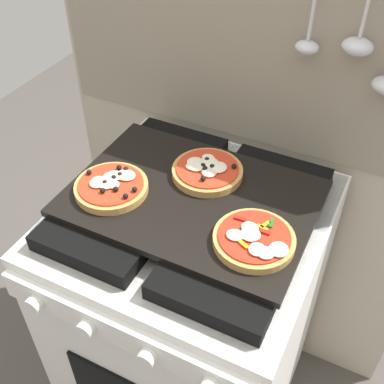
# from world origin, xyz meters

# --- Properties ---
(kitchen_backsplash) EXTENTS (1.10, 0.09, 1.55)m
(kitchen_backsplash) POSITION_xyz_m (0.00, 0.33, 0.79)
(kitchen_backsplash) COLOR #B2A893
(kitchen_backsplash) RESTS_ON ground_plane
(stove) EXTENTS (0.60, 0.64, 0.90)m
(stove) POSITION_xyz_m (-0.00, -0.00, 0.45)
(stove) COLOR white
(stove) RESTS_ON ground_plane
(baking_tray) EXTENTS (0.54, 0.38, 0.02)m
(baking_tray) POSITION_xyz_m (0.00, 0.00, 0.91)
(baking_tray) COLOR black
(baking_tray) RESTS_ON stove
(pizza_left) EXTENTS (0.17, 0.17, 0.03)m
(pizza_left) POSITION_xyz_m (-0.17, -0.07, 0.93)
(pizza_left) COLOR tan
(pizza_left) RESTS_ON baking_tray
(pizza_right) EXTENTS (0.17, 0.17, 0.03)m
(pizza_right) POSITION_xyz_m (0.18, -0.07, 0.93)
(pizza_right) COLOR tan
(pizza_right) RESTS_ON baking_tray
(pizza_center) EXTENTS (0.17, 0.17, 0.03)m
(pizza_center) POSITION_xyz_m (0.00, 0.08, 0.93)
(pizza_center) COLOR #C18947
(pizza_center) RESTS_ON baking_tray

